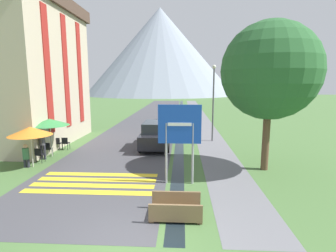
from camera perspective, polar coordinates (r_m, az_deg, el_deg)
ground_plane at (r=26.83m, az=0.12°, el=-0.13°), size 160.00×160.00×0.00m
road at (r=36.90m, az=-2.95°, el=2.44°), size 6.40×60.00×0.01m
footpath at (r=36.77m, az=6.56°, el=2.37°), size 2.20×60.00×0.01m
drainage_channel at (r=36.70m, az=2.81°, el=2.40°), size 0.60×60.00×0.00m
crosswalk_marking at (r=12.41m, az=-15.67°, el=-11.76°), size 5.44×2.54×0.01m
mountain_distant at (r=103.24m, az=-1.74°, el=15.79°), size 56.40×56.40×32.21m
hotel_building at (r=21.39m, az=-27.75°, el=11.49°), size 5.54×9.74×10.34m
road_sign at (r=11.26m, az=2.54°, el=-1.28°), size 1.86×0.11×3.50m
footbridge at (r=9.16m, az=1.71°, el=-17.76°), size 1.70×1.10×0.65m
parked_car_near at (r=17.98m, az=-2.64°, el=-1.88°), size 1.97×4.57×1.82m
parked_car_far at (r=30.07m, az=0.12°, el=2.64°), size 1.73×4.50×1.82m
cafe_chair_middle at (r=17.51m, az=-24.73°, el=-4.38°), size 0.40×0.40×0.85m
cafe_chair_far_left at (r=18.80m, az=-22.91°, el=-3.36°), size 0.40×0.40×0.85m
cafe_chair_far_right at (r=18.70m, az=-21.43°, el=-3.34°), size 0.40×0.40×0.85m
cafe_chair_near_right at (r=16.29m, az=-26.24°, el=-5.46°), size 0.40×0.40×0.85m
cafe_umbrella_front_orange at (r=15.40m, az=-27.81°, el=-0.99°), size 2.18×2.18×2.16m
cafe_umbrella_middle_green at (r=17.14m, az=-24.34°, el=0.77°), size 2.25×2.25×2.30m
person_seated_far at (r=15.68m, az=-28.53°, el=-5.50°), size 0.32×0.32×1.26m
person_standing_terrace at (r=16.81m, az=-25.69°, el=-3.24°), size 0.32×0.32×1.75m
person_seated_near at (r=18.52m, az=-24.08°, el=-3.16°), size 0.32×0.32×1.19m
streetlamp at (r=20.08m, az=9.85°, el=6.22°), size 0.28×0.28×5.74m
tree_by_path at (r=13.91m, az=21.33°, el=11.10°), size 4.78×4.78×7.38m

